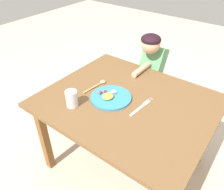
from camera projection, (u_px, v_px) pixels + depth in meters
ground_plane at (125, 163)px, 1.88m from camera, size 8.00×8.00×0.00m
dining_table at (127, 109)px, 1.53m from camera, size 1.10×0.93×0.66m
plate at (111, 97)px, 1.50m from camera, size 0.27×0.27×0.04m
fork at (141, 107)px, 1.42m from camera, size 0.04×0.24×0.01m
spoon at (99, 84)px, 1.63m from camera, size 0.05×0.22×0.02m
drinking_cup at (72, 99)px, 1.41m from camera, size 0.07×0.07×0.11m
person at (151, 77)px, 1.99m from camera, size 0.19×0.41×0.94m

